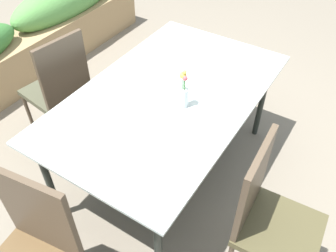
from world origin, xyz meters
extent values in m
plane|color=#756B5B|center=(0.00, 0.00, 0.00)|extent=(12.00, 12.00, 0.00)
cube|color=silver|center=(-0.09, -0.03, 0.73)|extent=(1.68, 1.02, 0.02)
cube|color=#232823|center=(-0.09, -0.03, 0.70)|extent=(1.64, 1.00, 0.02)
cylinder|color=#232823|center=(-0.82, -0.44, 0.36)|extent=(0.04, 0.04, 0.72)
cylinder|color=#232823|center=(0.65, -0.44, 0.36)|extent=(0.04, 0.04, 0.72)
cylinder|color=#232823|center=(-0.82, 0.38, 0.36)|extent=(0.04, 0.04, 0.72)
cylinder|color=#232823|center=(0.65, 0.38, 0.36)|extent=(0.04, 0.04, 0.72)
cube|color=#484228|center=(-0.46, -0.95, 0.49)|extent=(0.42, 0.42, 0.04)
cube|color=#4C3D2D|center=(-0.47, -0.77, 0.74)|extent=(0.38, 0.05, 0.50)
cylinder|color=#4C3D2D|center=(-0.28, -1.12, 0.24)|extent=(0.03, 0.03, 0.48)
cylinder|color=#4C3D2D|center=(-0.29, -0.76, 0.24)|extent=(0.03, 0.03, 0.48)
cube|color=#4C3D2D|center=(-1.14, 0.00, 0.72)|extent=(0.09, 0.41, 0.51)
cylinder|color=#4C3D2D|center=(-1.17, 0.19, 0.22)|extent=(0.03, 0.03, 0.45)
cube|color=#464633|center=(-0.23, 0.89, 0.47)|extent=(0.45, 0.45, 0.04)
cube|color=#4C3D2D|center=(-0.26, 0.71, 0.73)|extent=(0.38, 0.08, 0.49)
cylinder|color=#4C3D2D|center=(-0.39, 1.09, 0.23)|extent=(0.03, 0.03, 0.46)
cylinder|color=#4C3D2D|center=(-0.03, 1.04, 0.23)|extent=(0.03, 0.03, 0.46)
cylinder|color=#4C3D2D|center=(-0.44, 0.74, 0.23)|extent=(0.03, 0.03, 0.46)
cylinder|color=#4C3D2D|center=(-0.08, 0.69, 0.23)|extent=(0.03, 0.03, 0.46)
cylinder|color=silver|center=(-0.14, -0.17, 0.80)|extent=(0.05, 0.05, 0.13)
cylinder|color=#387233|center=(-0.14, -0.17, 0.90)|extent=(0.01, 0.01, 0.16)
sphere|color=#EFCC4C|center=(-0.14, -0.17, 0.98)|extent=(0.03, 0.03, 0.03)
cylinder|color=#387233|center=(-0.15, -0.18, 0.89)|extent=(0.01, 0.01, 0.13)
sphere|color=#DB4C56|center=(-0.15, -0.18, 0.95)|extent=(0.03, 0.03, 0.03)
cylinder|color=#387233|center=(-0.14, -0.16, 0.89)|extent=(0.01, 0.01, 0.14)
sphere|color=#EFCC4C|center=(-0.14, -0.16, 0.96)|extent=(0.04, 0.04, 0.04)
cube|color=#9E7F56|center=(0.18, 1.85, 0.22)|extent=(3.11, 0.45, 0.44)
camera|label=1|loc=(-1.58, -0.98, 2.12)|focal=37.80mm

